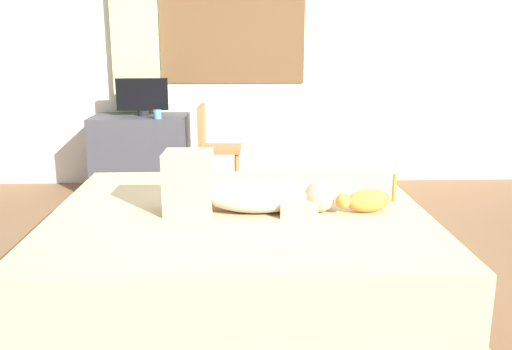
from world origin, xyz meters
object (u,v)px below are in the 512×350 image
bed (240,252)px  cat (366,201)px  person_lying (240,192)px  desk (142,154)px  cup (158,114)px  chair_by_desk (213,144)px  tv_monitor (142,96)px

bed → cat: size_ratio=6.06×
person_lying → cat: bearing=-2.9°
bed → desk: 2.41m
person_lying → bed: bearing=95.2°
cup → person_lying: bearing=-70.3°
cup → chair_by_desk: bearing=-1.2°
bed → tv_monitor: (-0.90, 2.22, 0.67)m
bed → cup: (-0.73, 2.01, 0.53)m
desk → tv_monitor: 0.55m
bed → cat: 0.77m
person_lying → chair_by_desk: chair_by_desk is taller
cat → desk: desk is taller
bed → chair_by_desk: chair_by_desk is taller
person_lying → chair_by_desk: 2.06m
bed → desk: (-0.93, 2.22, 0.12)m
desk → chair_by_desk: (0.69, -0.22, 0.14)m
person_lying → tv_monitor: size_ratio=1.95×
cat → chair_by_desk: chair_by_desk is taller
tv_monitor → person_lying: bearing=-68.3°
person_lying → desk: 2.46m
cat → cup: (-1.43, 2.09, 0.21)m
desk → tv_monitor: size_ratio=1.87×
cat → tv_monitor: size_ratio=0.73×
desk → cup: 0.50m
cup → tv_monitor: bearing=128.5°
cat → cup: size_ratio=4.37×
chair_by_desk → cup: bearing=178.8°
bed → cup: cup is taller
desk → bed: bearing=-67.3°
tv_monitor → cup: tv_monitor is taller
person_lying → cup: (-0.73, 2.05, 0.16)m
bed → cat: bearing=-6.1°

